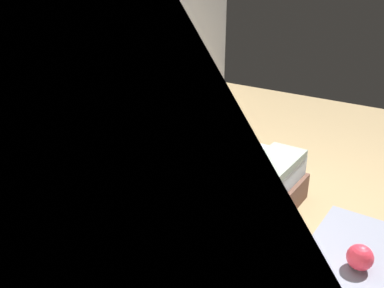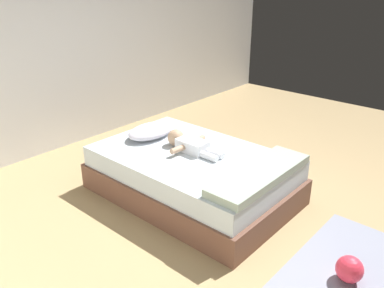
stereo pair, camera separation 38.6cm
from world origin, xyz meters
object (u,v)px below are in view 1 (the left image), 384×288
Objects in this scene: toothbrush at (201,139)px; toy_ball at (360,257)px; pillow at (146,133)px; bed at (192,175)px; baby at (187,144)px.

toothbrush reaches higher than toy_ball.
pillow is at bearing 120.98° from toothbrush.
pillow is 4.97× the size of toothbrush.
toothbrush is at bearing 74.51° from toy_ball.
bed is 17.60× the size of toothbrush.
pillow is 2.35m from toy_ball.
baby reaches higher than pillow.
pillow is at bearing 87.16° from bed.
toothbrush is at bearing 20.05° from bed.
toy_ball is at bearing -105.49° from toothbrush.
bed is at bearing -92.84° from pillow.
bed is at bearing -159.95° from toothbrush.
toothbrush is at bearing 6.79° from baby.
baby is 0.29m from toothbrush.
toy_ball is (-0.20, -2.30, -0.43)m from pillow.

